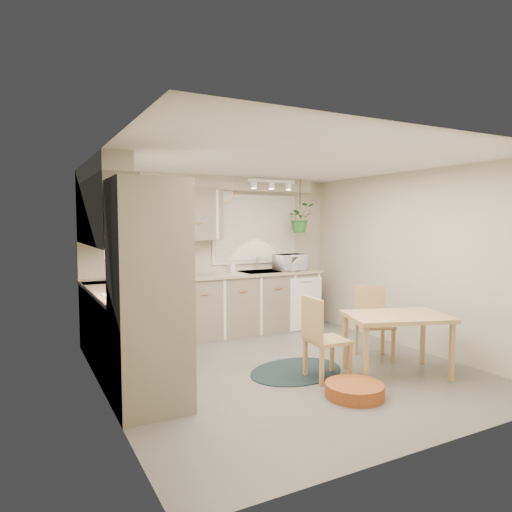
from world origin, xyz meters
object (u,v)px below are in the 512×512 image
dining_table (396,345)px  microwave (290,261)px  chair_back (375,323)px  pet_bed (354,390)px  chair_left (327,338)px  braided_rug (296,371)px

dining_table → microwave: 2.56m
chair_back → pet_bed: 1.43m
microwave → chair_left: bearing=-118.5°
chair_back → braided_rug: chair_back is taller
chair_back → braided_rug: 1.23m
microwave → pet_bed: bearing=-115.8°
dining_table → pet_bed: (-0.84, -0.29, -0.28)m
dining_table → pet_bed: 0.93m
braided_rug → pet_bed: 0.92m
dining_table → chair_back: size_ratio=1.20×
chair_left → chair_back: (0.98, 0.33, -0.00)m
chair_left → pet_bed: bearing=-3.3°
chair_left → chair_back: chair_left is taller
braided_rug → microwave: (1.05, 1.82, 1.10)m
microwave → braided_rug: bearing=-126.3°
chair_left → pet_bed: (-0.08, -0.55, -0.39)m
chair_left → chair_back: bearing=113.4°
chair_back → dining_table: bearing=92.0°
pet_bed → microwave: 3.08m
chair_left → braided_rug: 0.60m
chair_back → braided_rug: size_ratio=0.76×
chair_back → microwave: microwave is taller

